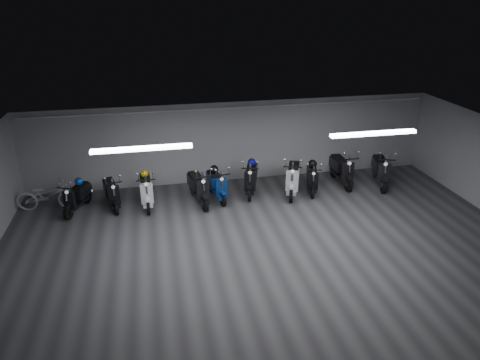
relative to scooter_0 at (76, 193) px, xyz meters
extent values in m
cube|color=#3A393C|center=(5.13, -3.54, -0.62)|extent=(14.00, 10.00, 0.01)
cube|color=gray|center=(5.13, -3.54, 2.19)|extent=(14.00, 10.00, 0.01)
cube|color=#9E9EA1|center=(5.13, 1.46, 0.78)|extent=(14.00, 0.01, 2.80)
cube|color=white|center=(2.13, -2.54, 2.12)|extent=(2.40, 0.18, 0.08)
cube|color=white|center=(8.13, -2.54, 2.12)|extent=(2.40, 0.18, 0.08)
cylinder|color=white|center=(5.13, 1.38, 2.00)|extent=(13.60, 0.05, 0.05)
imported|color=silver|center=(-0.89, 0.26, -0.03)|extent=(1.87, 0.81, 1.18)
sphere|color=#0C0C84|center=(5.53, 0.46, 0.37)|extent=(0.27, 0.27, 0.27)
sphere|color=#E3B90D|center=(2.05, 0.22, 0.36)|extent=(0.24, 0.24, 0.24)
sphere|color=#0E409A|center=(0.09, 0.21, 0.27)|extent=(0.24, 0.24, 0.24)
sphere|color=black|center=(4.24, 0.24, 0.32)|extent=(0.27, 0.27, 0.27)
sphere|color=black|center=(7.54, 0.15, 0.28)|extent=(0.29, 0.29, 0.29)
camera|label=1|loc=(2.42, -12.82, 5.63)|focal=33.13mm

